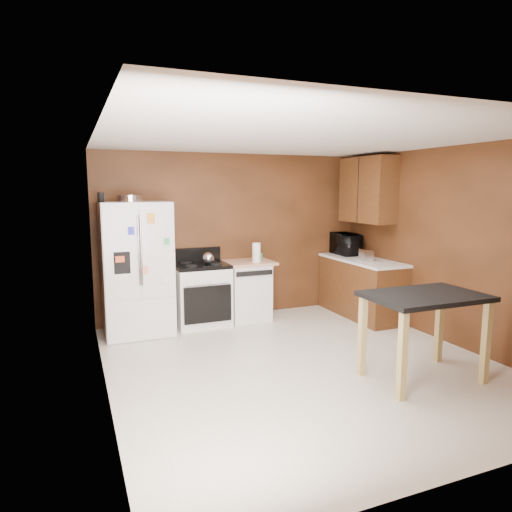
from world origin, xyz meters
TOP-DOWN VIEW (x-y plane):
  - floor at (0.00, 0.00)m, footprint 4.50×4.50m
  - ceiling at (0.00, 0.00)m, footprint 4.50×4.50m
  - wall_back at (0.00, 2.25)m, footprint 4.20×0.00m
  - wall_front at (0.00, -2.25)m, footprint 4.20×0.00m
  - wall_left at (-2.10, 0.00)m, footprint 0.00×4.50m
  - wall_right at (2.10, 0.00)m, footprint 0.00×4.50m
  - roasting_pan at (-1.60, 1.84)m, footprint 0.36×0.36m
  - pen_cup at (-1.97, 1.80)m, footprint 0.08×0.08m
  - kettle at (-0.55, 1.86)m, footprint 0.17×0.17m
  - paper_towel at (0.19, 1.83)m, footprint 0.16×0.16m
  - green_canister at (0.30, 1.98)m, footprint 0.11×0.11m
  - toaster at (1.73, 1.26)m, footprint 0.19×0.26m
  - microwave at (1.83, 1.96)m, footprint 0.43×0.60m
  - refrigerator at (-1.55, 1.86)m, footprint 0.90×0.80m
  - gas_range at (-0.64, 1.92)m, footprint 0.76×0.68m
  - dishwasher at (0.08, 1.95)m, footprint 0.78×0.63m
  - right_cabinets at (1.84, 1.48)m, footprint 0.63×1.58m
  - island at (0.96, -0.82)m, footprint 1.19×0.80m

SIDE VIEW (x-z plane):
  - floor at x=0.00m, z-range 0.00..0.00m
  - dishwasher at x=0.08m, z-range 0.01..0.90m
  - gas_range at x=-0.64m, z-range -0.09..1.01m
  - island at x=0.96m, z-range 0.31..1.22m
  - refrigerator at x=-1.55m, z-range 0.00..1.80m
  - right_cabinets at x=1.84m, z-range -0.32..2.13m
  - green_canister at x=0.30m, z-range 0.89..1.00m
  - kettle at x=-0.55m, z-range 0.90..1.07m
  - toaster at x=1.73m, z-range 0.90..1.07m
  - paper_towel at x=0.19m, z-range 0.89..1.18m
  - microwave at x=1.83m, z-range 0.90..1.22m
  - wall_back at x=0.00m, z-range -0.85..3.35m
  - wall_front at x=0.00m, z-range -0.85..3.35m
  - wall_left at x=-2.10m, z-range -1.00..3.50m
  - wall_right at x=2.10m, z-range -1.00..3.50m
  - roasting_pan at x=-1.60m, z-range 1.80..1.89m
  - pen_cup at x=-1.97m, z-range 1.80..1.92m
  - ceiling at x=0.00m, z-range 2.50..2.50m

